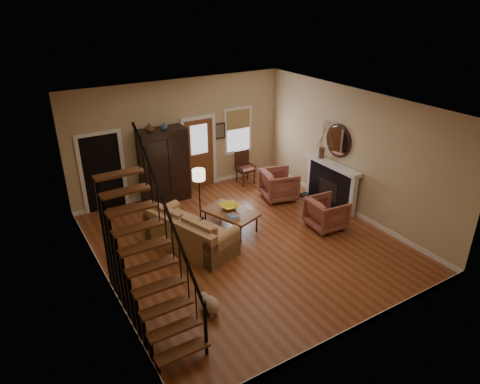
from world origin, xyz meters
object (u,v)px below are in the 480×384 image
armoire (164,166)px  armchair_left (327,213)px  armchair_right (279,185)px  floor_lamp (200,196)px  sofa (191,231)px  coffee_table (231,220)px  side_chair (246,168)px

armoire → armchair_left: (2.83, -3.59, -0.65)m
armchair_right → floor_lamp: floor_lamp is taller
armchair_left → armchair_right: bearing=5.7°
sofa → armchair_right: size_ratio=2.36×
armoire → coffee_table: armoire is taller
sofa → floor_lamp: (0.75, 1.02, 0.30)m
coffee_table → floor_lamp: 1.04m
floor_lamp → sofa: bearing=-126.4°
sofa → coffee_table: sofa is taller
sofa → floor_lamp: bearing=34.8°
armoire → floor_lamp: armoire is taller
armoire → side_chair: (2.55, -0.20, -0.54)m
coffee_table → side_chair: 2.89m
armoire → coffee_table: size_ratio=1.58×
sofa → floor_lamp: 1.31m
armchair_right → floor_lamp: (-2.51, 0.01, 0.29)m
armchair_right → side_chair: (-0.25, 1.42, 0.08)m
floor_lamp → side_chair: 2.67m
sofa → coffee_table: size_ratio=1.67×
armoire → side_chair: armoire is taller
coffee_table → side_chair: size_ratio=1.30×
floor_lamp → side_chair: size_ratio=1.40×
armoire → armchair_left: armoire is taller
floor_lamp → armchair_left: bearing=-37.9°
armchair_right → side_chair: size_ratio=0.92×
armoire → sofa: bearing=-100.1°
coffee_table → side_chair: (1.83, 2.23, 0.26)m
armoire → armchair_right: size_ratio=2.24×
coffee_table → armchair_right: armchair_right is taller
armoire → floor_lamp: size_ratio=1.47×
armoire → coffee_table: (0.72, -2.43, -0.80)m
armoire → floor_lamp: 1.67m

